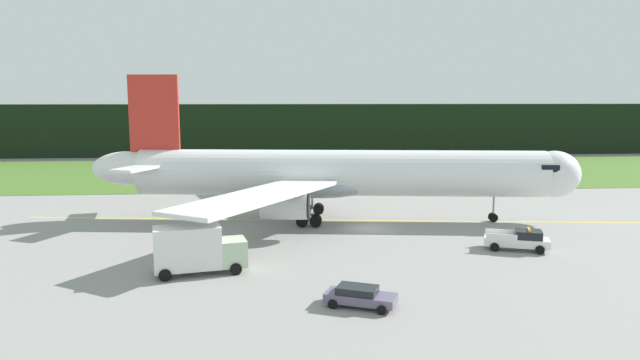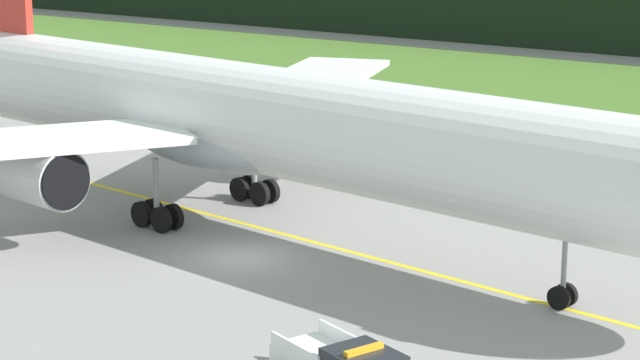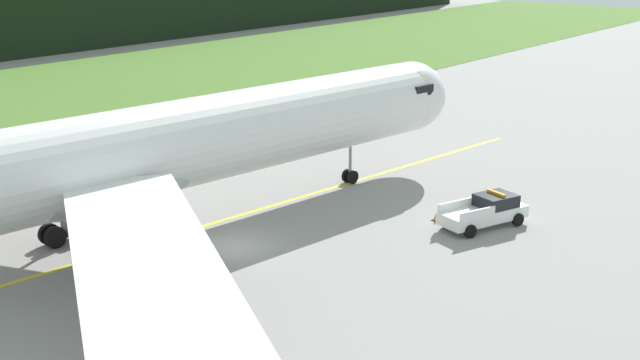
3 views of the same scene
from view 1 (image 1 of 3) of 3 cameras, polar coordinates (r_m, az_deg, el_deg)
ground at (r=58.03m, az=4.92°, el=-4.81°), size 320.00×320.00×0.00m
grass_verge at (r=100.41m, az=0.93°, el=0.81°), size 320.00×41.94×0.04m
distant_tree_line at (r=130.15m, az=-0.31°, el=5.04°), size 288.00×7.55×11.38m
taxiway_centerline_main at (r=61.62m, az=2.00°, el=-4.00°), size 67.80×8.37×0.01m
airliner at (r=60.76m, az=1.29°, el=0.59°), size 51.78×42.34×15.41m
ops_pickup_truck at (r=52.54m, az=19.17°, el=-5.64°), size 5.71×3.61×1.94m
catering_truck at (r=43.98m, az=-12.17°, el=-6.70°), size 7.12×3.88×3.80m
staff_car at (r=36.96m, az=3.97°, el=-11.40°), size 4.81×3.41×1.30m
apron_cone at (r=54.72m, az=17.13°, el=-5.65°), size 0.49×0.49×0.61m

